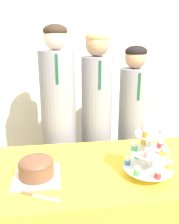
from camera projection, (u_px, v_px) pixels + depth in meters
name	position (u px, v px, depth m)	size (l,w,h in m)	color
wall_back	(83.00, 53.00, 2.44)	(9.00, 0.06, 2.70)	beige
table	(104.00, 214.00, 1.61)	(1.71, 0.75, 0.73)	yellow
round_cake	(36.00, 167.00, 1.37)	(0.27, 0.27, 0.13)	white
cake_knife	(34.00, 195.00, 1.22)	(0.21, 0.11, 0.01)	silver
cupcake_stand	(149.00, 153.00, 1.37)	(0.29, 0.29, 0.32)	silver
student_0	(59.00, 127.00, 2.04)	(0.29, 0.30, 1.61)	gray
student_1	(97.00, 126.00, 2.08)	(0.26, 0.26, 1.56)	gray
student_2	(132.00, 130.00, 2.14)	(0.25, 0.25, 1.45)	gray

